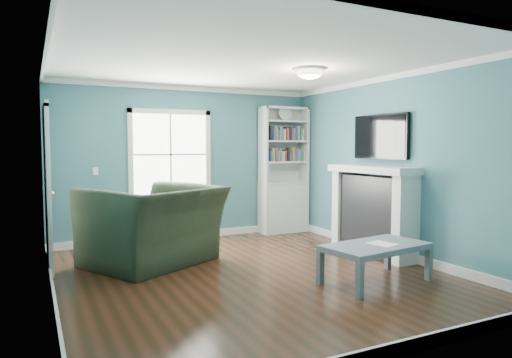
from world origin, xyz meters
name	(u,v)px	position (x,y,z in m)	size (l,w,h in m)	color
floor	(251,275)	(0.00, 0.00, 0.00)	(5.00, 5.00, 0.00)	black
room_walls	(251,146)	(0.00, 0.00, 1.58)	(5.00, 5.00, 5.00)	#3C6D7F
trim	(251,175)	(0.00, 0.00, 1.24)	(4.50, 5.00, 2.60)	white
window	(171,154)	(-0.30, 2.49, 1.45)	(1.40, 0.06, 1.50)	white
bookshelf	(283,182)	(1.77, 2.30, 0.92)	(0.90, 0.35, 2.31)	silver
fireplace	(373,211)	(2.08, 0.20, 0.64)	(0.44, 1.58, 1.30)	black
tv	(380,137)	(2.20, 0.20, 1.72)	(0.06, 1.10, 0.65)	black
door	(47,186)	(-2.22, 1.40, 1.07)	(0.12, 0.98, 2.17)	silver
ceiling_fixture	(310,72)	(0.90, 0.10, 2.55)	(0.38, 0.38, 0.15)	white
light_switch	(95,171)	(-1.50, 2.48, 1.20)	(0.08, 0.01, 0.12)	white
recliner	(153,212)	(-0.95, 1.06, 0.70)	(1.61, 1.05, 1.41)	black
coffee_table	(376,249)	(1.16, -0.92, 0.39)	(1.31, 0.83, 0.45)	#535E64
paper_sheet	(383,244)	(1.24, -0.95, 0.45)	(0.25, 0.32, 0.00)	white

